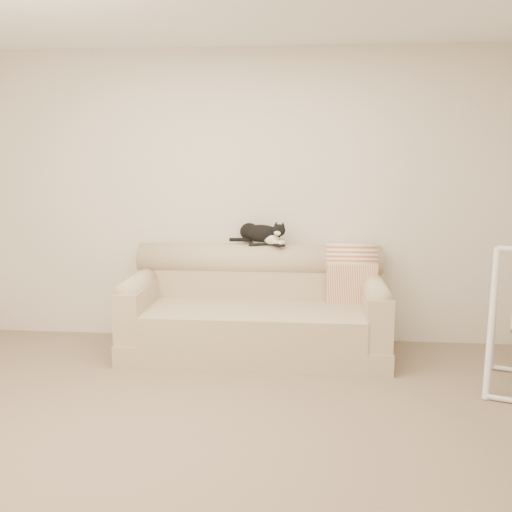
{
  "coord_description": "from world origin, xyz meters",
  "views": [
    {
      "loc": [
        0.52,
        -3.11,
        1.65
      ],
      "look_at": [
        0.12,
        1.27,
        0.9
      ],
      "focal_mm": 40.0,
      "sensor_mm": 36.0,
      "label": 1
    }
  ],
  "objects": [
    {
      "name": "throw_blanket",
      "position": [
        0.9,
        1.84,
        0.72
      ],
      "size": [
        0.43,
        0.38,
        0.58
      ],
      "color": "#C15D31",
      "rests_on": "sofa"
    },
    {
      "name": "remote_b",
      "position": [
        0.25,
        1.82,
        0.91
      ],
      "size": [
        0.15,
        0.16,
        0.02
      ],
      "color": "black",
      "rests_on": "sofa"
    },
    {
      "name": "sofa",
      "position": [
        0.09,
        1.62,
        0.35
      ],
      "size": [
        2.2,
        0.93,
        0.9
      ],
      "color": "tan",
      "rests_on": "ground"
    },
    {
      "name": "tuxedo_cat",
      "position": [
        0.11,
        1.88,
        1.0
      ],
      "size": [
        0.52,
        0.34,
        0.21
      ],
      "color": "black",
      "rests_on": "sofa"
    },
    {
      "name": "room_shell",
      "position": [
        0.0,
        0.0,
        1.53
      ],
      "size": [
        5.04,
        4.04,
        2.6
      ],
      "color": "beige",
      "rests_on": "ground"
    },
    {
      "name": "remote_a",
      "position": [
        0.09,
        1.85,
        0.91
      ],
      "size": [
        0.19,
        0.09,
        0.03
      ],
      "color": "black",
      "rests_on": "sofa"
    },
    {
      "name": "ground_plane",
      "position": [
        0.0,
        0.0,
        0.0
      ],
      "size": [
        5.0,
        5.0,
        0.0
      ],
      "primitive_type": "plane",
      "color": "#7A634E",
      "rests_on": "ground"
    }
  ]
}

